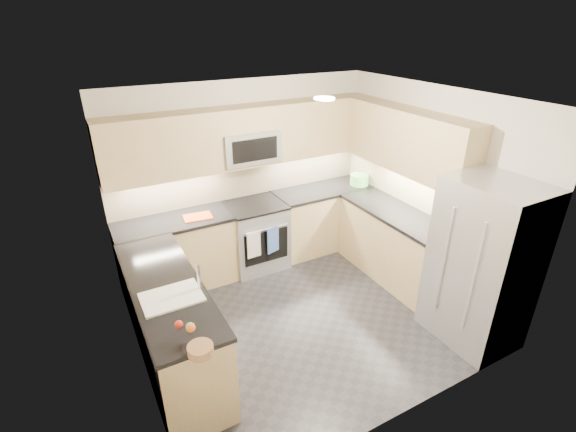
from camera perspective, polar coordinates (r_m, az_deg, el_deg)
The scene contains 37 objects.
floor at distance 5.08m, azimuth 1.94°, elevation -13.32°, with size 3.60×3.20×0.00m, color black.
ceiling at distance 4.01m, azimuth 2.49°, elevation 15.68°, with size 3.60×3.20×0.02m, color beige.
wall_back at distance 5.72m, azimuth -6.03°, elevation 5.67°, with size 3.60×0.02×2.50m, color beige.
wall_front at distance 3.33m, azimuth 16.60°, elevation -11.28°, with size 3.60×0.02×2.50m, color beige.
wall_left at distance 3.91m, azimuth -21.32°, elevation -6.11°, with size 0.02×3.20×2.50m, color beige.
wall_right at distance 5.47m, azimuth 18.67°, elevation 3.46°, with size 0.02×3.20×2.50m, color beige.
base_cab_back_left at distance 5.51m, azimuth -14.91°, elevation -5.16°, with size 1.42×0.60×0.90m, color tan.
base_cab_back_right at distance 6.26m, azimuth 4.60°, elevation -0.40°, with size 1.42×0.60×0.90m, color tan.
base_cab_right at distance 5.70m, azimuth 14.38°, elevation -3.98°, with size 0.60×1.70×0.90m, color tan.
base_cab_peninsula at distance 4.39m, azimuth -15.67°, elevation -14.18°, with size 0.60×2.00×0.90m, color tan.
countertop_back_left at distance 5.29m, azimuth -15.48°, elevation -0.78°, with size 1.42×0.63×0.04m, color black.
countertop_back_right at distance 6.07m, azimuth 4.75°, elevation 3.59°, with size 1.42×0.63×0.04m, color black.
countertop_right at distance 5.49m, azimuth 14.91°, elevation 0.29°, with size 0.63×1.70×0.04m, color black.
countertop_peninsula at distance 4.11m, azimuth -16.45°, elevation -9.12°, with size 0.63×2.00×0.04m, color black.
upper_cab_back at distance 5.40m, azimuth -5.57°, elevation 10.86°, with size 3.60×0.35×0.75m, color tan.
upper_cab_right at distance 5.35m, azimuth 16.10°, elevation 9.86°, with size 0.35×1.95×0.75m, color tan.
backsplash_back at distance 5.74m, azimuth -5.99°, elevation 5.14°, with size 3.60×0.01×0.51m, color #C5B28E.
backsplash_right at distance 5.78m, azimuth 15.39°, elevation 4.48°, with size 0.01×2.30×0.51m, color #C5B28E.
gas_range at distance 5.77m, azimuth -4.40°, elevation -2.72°, with size 0.76×0.65×0.91m, color #ABADB3.
range_cooktop at distance 5.57m, azimuth -4.56°, elevation 1.44°, with size 0.76×0.65×0.03m, color black.
oven_door_glass at distance 5.51m, azimuth -2.97°, elevation -4.21°, with size 0.62×0.02×0.45m, color black.
oven_handle at distance 5.37m, azimuth -2.94°, elevation -1.80°, with size 0.02×0.02×0.60m, color #B2B5BA.
microwave at distance 5.41m, azimuth -5.41°, elevation 9.53°, with size 0.76×0.40×0.40m, color #9C9EA3.
microwave_door at distance 5.23m, azimuth -4.49°, elevation 8.99°, with size 0.60×0.01×0.28m, color black.
refrigerator at distance 4.73m, azimuth 25.03°, elevation -6.01°, with size 0.70×0.90×1.80m, color #ADAEB5.
fridge_handle_left at distance 4.35m, azimuth 23.97°, elevation -7.86°, with size 0.02×0.02×1.20m, color #B2B5BA.
fridge_handle_right at distance 4.53m, azimuth 20.50°, elevation -5.80°, with size 0.02×0.02×1.20m, color #B2B5BA.
sink_basin at distance 3.93m, azimuth -15.50°, elevation -11.48°, with size 0.52×0.38×0.16m, color white.
faucet at distance 3.86m, azimuth -12.10°, elevation -8.17°, with size 0.03×0.03×0.28m, color silver.
utensil_bowl at distance 6.25m, azimuth 9.73°, elevation 4.92°, with size 0.27×0.27×0.15m, color #65C755.
cutting_board at distance 5.29m, azimuth -12.23°, elevation -0.11°, with size 0.34×0.24×0.01m, color red.
fruit_basket at distance 3.29m, azimuth -11.89°, elevation -17.46°, with size 0.19×0.19×0.07m, color #A0724A.
fruit_apple at distance 3.41m, azimuth -14.71°, elevation -14.17°, with size 0.07×0.07×0.07m, color #AB2113.
fruit_pear at distance 3.37m, azimuth -13.21°, elevation -14.57°, with size 0.07×0.07×0.07m, color #559E43.
dish_towel_check at distance 5.36m, azimuth -4.68°, elevation -3.96°, with size 0.19×0.02×0.36m, color white.
dish_towel_blue at distance 5.46m, azimuth -2.06°, elevation -3.29°, with size 0.19×0.02×0.36m, color #38569B.
fruit_orange at distance 3.36m, azimuth -13.16°, elevation -14.67°, with size 0.07×0.07×0.07m, color orange.
Camera 1 is at (-2.04, -3.38, 3.19)m, focal length 26.00 mm.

